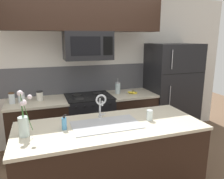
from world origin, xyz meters
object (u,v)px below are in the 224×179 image
at_px(storage_jar_medium, 21,98).
at_px(storage_jar_short, 40,96).
at_px(dish_soap_bottle, 64,123).
at_px(flower_vase, 24,123).
at_px(storage_jar_tall, 12,98).
at_px(stove_range, 89,122).
at_px(microwave, 88,46).
at_px(refrigerator, 171,91).
at_px(french_press, 118,88).
at_px(sink_faucet, 101,103).
at_px(drinking_glass, 150,115).
at_px(banana_bunch, 133,93).

relative_size(storage_jar_medium, storage_jar_short, 0.99).
height_order(dish_soap_bottle, flower_vase, flower_vase).
xyz_separation_m(storage_jar_tall, storage_jar_short, (0.39, 0.03, -0.01)).
bearing_deg(storage_jar_short, stove_range, -1.60).
height_order(microwave, storage_jar_medium, microwave).
xyz_separation_m(refrigerator, flower_vase, (-2.53, -1.27, 0.17)).
bearing_deg(dish_soap_bottle, storage_jar_short, 100.39).
relative_size(storage_jar_medium, french_press, 0.56).
relative_size(refrigerator, sink_faucet, 5.77).
distance_m(stove_range, dish_soap_bottle, 1.43).
distance_m(stove_range, refrigerator, 1.65).
height_order(dish_soap_bottle, drinking_glass, dish_soap_bottle).
bearing_deg(flower_vase, microwave, 52.77).
relative_size(storage_jar_tall, flower_vase, 0.37).
relative_size(microwave, banana_bunch, 3.95).
bearing_deg(sink_faucet, banana_bunch, 48.53).
height_order(refrigerator, storage_jar_tall, refrigerator).
xyz_separation_m(banana_bunch, drinking_glass, (-0.33, -1.21, 0.04)).
bearing_deg(storage_jar_medium, refrigerator, 0.40).
relative_size(storage_jar_tall, drinking_glass, 1.34).
distance_m(storage_jar_short, sink_faucet, 1.26).
bearing_deg(microwave, french_press, 8.62).
height_order(refrigerator, drinking_glass, refrigerator).
bearing_deg(sink_faucet, dish_soap_bottle, -157.49).
bearing_deg(drinking_glass, banana_bunch, 74.81).
xyz_separation_m(french_press, drinking_glass, (-0.09, -1.33, -0.04)).
xyz_separation_m(microwave, sink_faucet, (-0.08, -1.01, -0.64)).
distance_m(microwave, refrigerator, 1.82).
relative_size(microwave, storage_jar_medium, 4.99).
bearing_deg(storage_jar_tall, flower_vase, -79.53).
bearing_deg(banana_bunch, microwave, 177.00).
bearing_deg(sink_faucet, storage_jar_medium, 132.62).
bearing_deg(drinking_glass, storage_jar_tall, 141.92).
relative_size(storage_jar_short, french_press, 0.57).
xyz_separation_m(microwave, dish_soap_bottle, (-0.54, -1.20, -0.77)).
xyz_separation_m(drinking_glass, flower_vase, (-1.38, 0.02, 0.08)).
distance_m(storage_jar_tall, dish_soap_bottle, 1.36).
bearing_deg(flower_vase, banana_bunch, 34.89).
height_order(sink_faucet, dish_soap_bottle, sink_faucet).
distance_m(microwave, dish_soap_bottle, 1.53).
bearing_deg(banana_bunch, storage_jar_short, 176.92).
xyz_separation_m(french_press, flower_vase, (-1.47, -1.31, 0.04)).
relative_size(banana_bunch, french_press, 0.71).
bearing_deg(dish_soap_bottle, storage_jar_tall, 117.22).
relative_size(microwave, dish_soap_bottle, 4.51).
relative_size(refrigerator, flower_vase, 3.83).
xyz_separation_m(sink_faucet, flower_vase, (-0.85, -0.22, -0.06)).
bearing_deg(flower_vase, storage_jar_short, 82.63).
distance_m(storage_jar_medium, drinking_glass, 1.95).
xyz_separation_m(refrigerator, drinking_glass, (-1.15, -1.29, 0.09)).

